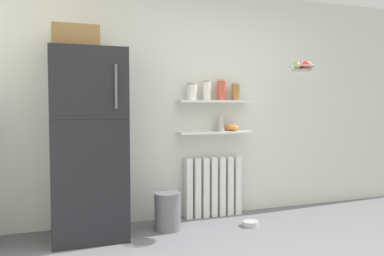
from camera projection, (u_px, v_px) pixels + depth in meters
name	position (u px, v px, depth m)	size (l,w,h in m)	color
back_wall	(191.00, 104.00, 4.61)	(7.04, 0.10, 2.60)	silver
refrigerator	(87.00, 140.00, 3.86)	(0.70, 0.69, 2.02)	black
radiator	(213.00, 187.00, 4.62)	(0.68, 0.12, 0.69)	white
wall_shelf_lower	(214.00, 132.00, 4.55)	(0.86, 0.22, 0.03)	white
wall_shelf_upper	(214.00, 101.00, 4.53)	(0.86, 0.22, 0.03)	white
storage_jar_0	(192.00, 92.00, 4.43)	(0.12, 0.12, 0.19)	silver
storage_jar_1	(207.00, 90.00, 4.49)	(0.09, 0.09, 0.22)	silver
storage_jar_2	(222.00, 90.00, 4.55)	(0.11, 0.11, 0.24)	#C64C38
storage_jar_3	(236.00, 92.00, 4.62)	(0.10, 0.10, 0.20)	olive
vase	(221.00, 123.00, 4.57)	(0.08, 0.08, 0.19)	#B2ADA8
shelf_bowl	(232.00, 128.00, 4.62)	(0.16, 0.16, 0.07)	orange
trash_bin	(168.00, 211.00, 4.11)	(0.27, 0.27, 0.39)	slate
pet_food_bowl	(250.00, 224.00, 4.25)	(0.17, 0.17, 0.05)	#B7B7BC
hanging_fruit_basket	(303.00, 66.00, 4.40)	(0.28, 0.28, 0.10)	#B2B2B7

